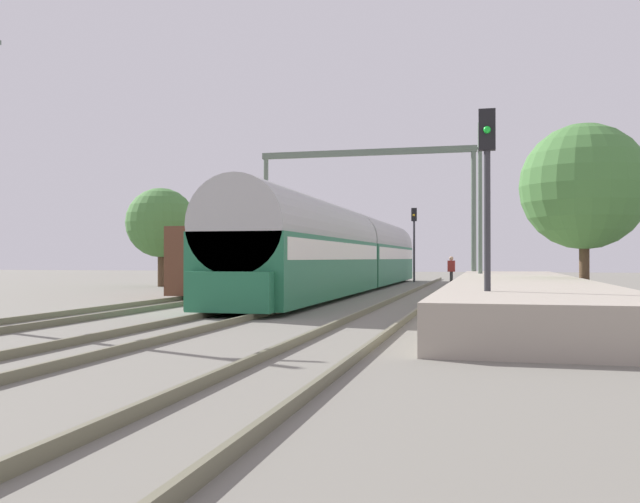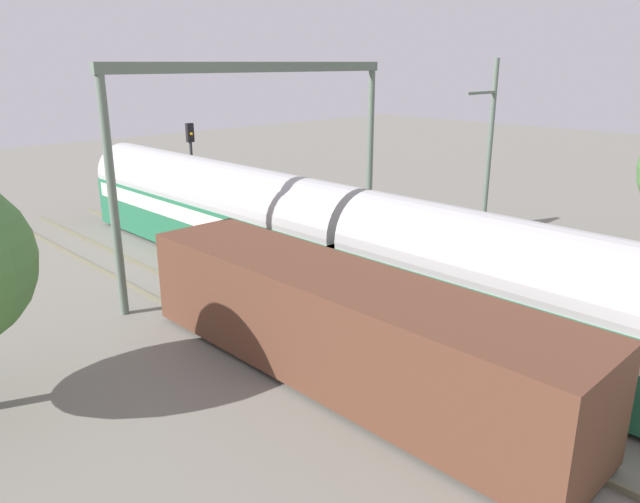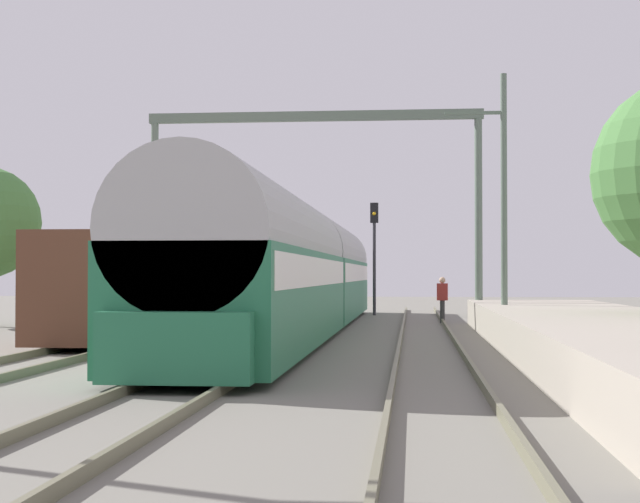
% 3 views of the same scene
% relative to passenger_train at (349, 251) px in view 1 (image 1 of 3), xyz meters
% --- Properties ---
extents(ground, '(120.00, 120.00, 0.00)m').
position_rel_passenger_train_xyz_m(ground, '(0.00, -10.59, -1.97)').
color(ground, slate).
extents(track_far_west, '(1.52, 60.00, 0.16)m').
position_rel_passenger_train_xyz_m(track_far_west, '(-4.01, -10.59, -1.89)').
color(track_far_west, '#67644D').
rests_on(track_far_west, ground).
extents(track_west, '(1.52, 60.00, 0.16)m').
position_rel_passenger_train_xyz_m(track_west, '(0.00, -10.59, -1.89)').
color(track_west, '#67644D').
rests_on(track_west, ground).
extents(track_east, '(1.52, 60.00, 0.16)m').
position_rel_passenger_train_xyz_m(track_east, '(4.01, -10.59, -1.89)').
color(track_east, '#67644D').
rests_on(track_east, ground).
extents(platform, '(4.40, 28.00, 0.90)m').
position_rel_passenger_train_xyz_m(platform, '(7.83, -8.59, -1.52)').
color(platform, '#A39989').
rests_on(platform, ground).
extents(passenger_train, '(2.93, 32.85, 3.82)m').
position_rel_passenger_train_xyz_m(passenger_train, '(0.00, 0.00, 0.00)').
color(passenger_train, '#236B47').
rests_on(passenger_train, ground).
extents(freight_car, '(2.80, 13.00, 2.70)m').
position_rel_passenger_train_xyz_m(freight_car, '(-4.01, -2.92, -0.50)').
color(freight_car, '#563323').
rests_on(freight_car, ground).
extents(person_crossing, '(0.42, 0.28, 1.73)m').
position_rel_passenger_train_xyz_m(person_crossing, '(4.74, 6.17, -0.94)').
color(person_crossing, '#303030').
rests_on(person_crossing, ground).
extents(railway_signal_near, '(0.36, 0.30, 4.87)m').
position_rel_passenger_train_xyz_m(railway_signal_near, '(6.73, -18.29, 1.16)').
color(railway_signal_near, '#2D2D33').
rests_on(railway_signal_near, ground).
extents(railway_signal_far, '(0.36, 0.30, 5.04)m').
position_rel_passenger_train_xyz_m(railway_signal_far, '(1.92, 12.92, 1.25)').
color(railway_signal_far, '#2D2D33').
rests_on(railway_signal_far, ground).
extents(catenary_gantry, '(12.43, 0.28, 7.86)m').
position_rel_passenger_train_xyz_m(catenary_gantry, '(0.00, 4.94, 3.65)').
color(catenary_gantry, slate).
rests_on(catenary_gantry, ground).
extents(catenary_pole_east_mid, '(1.90, 0.20, 8.00)m').
position_rel_passenger_train_xyz_m(catenary_pole_east_mid, '(6.37, -0.66, 2.18)').
color(catenary_pole_east_mid, slate).
rests_on(catenary_pole_east_mid, ground).
extents(tree_west_background, '(3.97, 3.97, 5.64)m').
position_rel_passenger_train_xyz_m(tree_west_background, '(-11.39, 2.13, 1.67)').
color(tree_west_background, '#4C3826').
rests_on(tree_west_background, ground).
extents(tree_east_background, '(4.60, 4.60, 6.54)m').
position_rel_passenger_train_xyz_m(tree_east_background, '(10.17, -7.13, 2.26)').
color(tree_east_background, '#4C3826').
rests_on(tree_east_background, ground).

